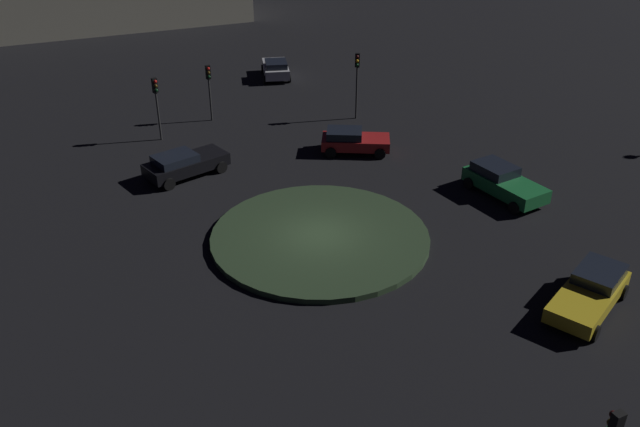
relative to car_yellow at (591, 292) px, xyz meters
The scene contains 10 objects.
ground_plane 11.82m from the car_yellow, 48.08° to the left, with size 118.12×118.12×0.00m, color black.
roundabout_island 11.81m from the car_yellow, 48.08° to the left, with size 10.17×10.17×0.27m, color #2D4228.
car_yellow is the anchor object (origin of this frame).
car_red 17.52m from the car_yellow, 13.49° to the left, with size 3.15×4.40×1.40m.
car_black 21.68m from the car_yellow, 40.54° to the left, with size 3.58×4.93×1.41m.
car_silver 33.08m from the car_yellow, ahead, with size 4.32×2.56×1.46m.
car_green 9.68m from the car_yellow, ahead, with size 4.82×3.07×1.51m.
traffic_light_east 27.24m from the car_yellow, 24.98° to the left, with size 0.38×0.33×3.75m.
traffic_light_southeast 22.53m from the car_yellow, ahead, with size 0.39×0.36×4.43m.
traffic_light_northeast 26.82m from the car_yellow, 34.07° to the left, with size 0.39×0.36×3.95m.
Camera 1 is at (-25.04, 7.24, 15.88)m, focal length 36.76 mm.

